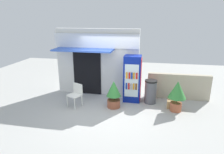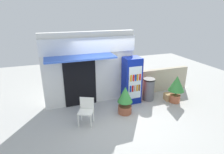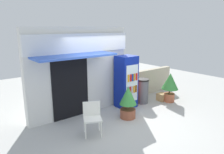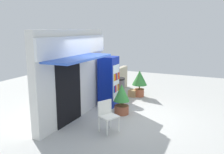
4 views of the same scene
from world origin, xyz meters
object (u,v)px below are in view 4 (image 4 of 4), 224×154
(potted_plant_near_shop, at_px, (122,98))
(trash_bin, at_px, (119,89))
(drink_cooler, at_px, (109,82))
(plastic_chair, at_px, (107,114))
(potted_plant_curbside, at_px, (140,80))
(cardboard_box, at_px, (133,93))

(potted_plant_near_shop, distance_m, trash_bin, 1.48)
(drink_cooler, relative_size, plastic_chair, 2.13)
(drink_cooler, relative_size, trash_bin, 1.99)
(potted_plant_curbside, distance_m, cardboard_box, 0.61)
(potted_plant_near_shop, height_order, cardboard_box, potted_plant_near_shop)
(drink_cooler, xyz_separation_m, cardboard_box, (1.50, -0.40, -0.77))
(potted_plant_curbside, bearing_deg, trash_bin, 148.74)
(drink_cooler, xyz_separation_m, potted_plant_near_shop, (-0.60, -0.75, -0.35))
(potted_plant_near_shop, height_order, trash_bin, potted_plant_near_shop)
(plastic_chair, height_order, trash_bin, trash_bin)
(drink_cooler, height_order, potted_plant_curbside, drink_cooler)
(plastic_chair, relative_size, trash_bin, 0.93)
(potted_plant_near_shop, height_order, potted_plant_curbside, potted_plant_curbside)
(potted_plant_near_shop, bearing_deg, plastic_chair, -174.17)
(trash_bin, xyz_separation_m, cardboard_box, (0.78, -0.31, -0.32))
(potted_plant_near_shop, relative_size, cardboard_box, 3.06)
(potted_plant_curbside, height_order, trash_bin, potted_plant_curbside)
(trash_bin, bearing_deg, potted_plant_curbside, -31.26)
(potted_plant_curbside, xyz_separation_m, cardboard_box, (-0.12, 0.24, -0.55))
(drink_cooler, height_order, trash_bin, drink_cooler)
(drink_cooler, height_order, plastic_chair, drink_cooler)
(trash_bin, bearing_deg, potted_plant_near_shop, -153.50)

